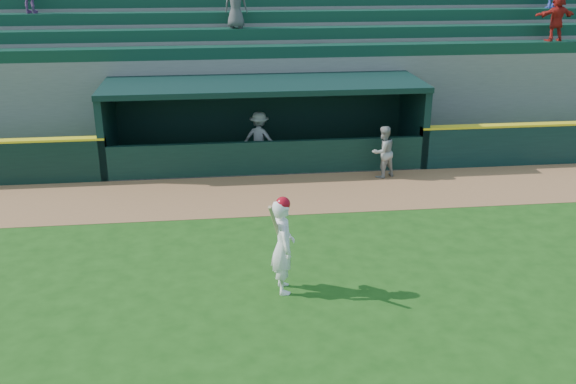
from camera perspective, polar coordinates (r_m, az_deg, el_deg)
name	(u,v)px	position (r m, az deg, el deg)	size (l,w,h in m)	color
ground	(298,283)	(12.62, 0.85, -8.10)	(120.00, 120.00, 0.00)	#1B4812
warning_track	(274,194)	(17.04, -1.29, -0.17)	(40.00, 3.00, 0.01)	#96643C
dugout_player_front	(383,152)	(18.32, 8.45, 3.55)	(0.72, 0.56, 1.49)	#A0A09B
dugout_player_inside	(259,138)	(19.28, -2.55, 4.81)	(1.03, 0.59, 1.60)	#A0A09B
dugout	(264,116)	(19.60, -2.19, 6.76)	(9.40, 2.80, 2.46)	slate
stands	(253,58)	(23.85, -3.11, 11.82)	(34.50, 6.25, 7.61)	slate
batter_at_plate	(283,245)	(11.95, -0.45, -4.70)	(0.56, 0.81, 1.92)	white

